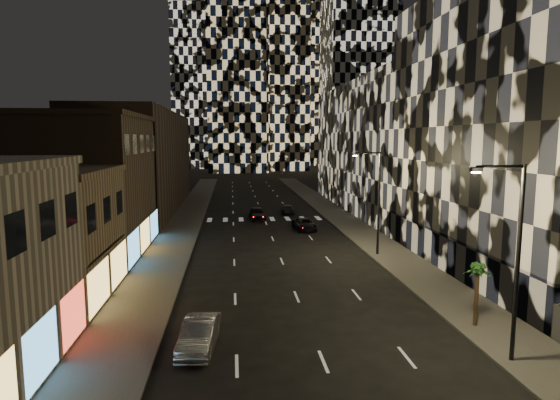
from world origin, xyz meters
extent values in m
cube|color=#47443F|center=(-10.00, 50.00, 0.07)|extent=(4.00, 120.00, 0.15)
cube|color=#47443F|center=(10.00, 50.00, 0.07)|extent=(4.00, 120.00, 0.15)
cube|color=#4C4C47|center=(-7.90, 50.00, 0.07)|extent=(0.20, 120.00, 0.15)
cube|color=#4C4C47|center=(7.90, 50.00, 0.07)|extent=(0.20, 120.00, 0.15)
cube|color=#7D654B|center=(-17.00, 21.00, 4.00)|extent=(10.00, 10.00, 8.00)
cube|color=#463627|center=(-17.00, 33.50, 6.00)|extent=(10.00, 15.00, 12.00)
cube|color=#463627|center=(-17.00, 60.00, 7.00)|extent=(10.00, 40.00, 14.00)
cube|color=#232326|center=(20.00, 24.50, 11.00)|extent=(16.00, 25.00, 22.00)
cube|color=#383838|center=(12.30, 24.50, 1.50)|extent=(0.60, 25.00, 3.00)
cube|color=#232326|center=(20.00, 57.00, 9.00)|extent=(16.00, 40.00, 18.00)
cube|color=black|center=(35.00, 135.00, 50.00)|extent=(20.00, 20.00, 100.00)
cube|color=black|center=(-2.00, 140.00, 47.50)|extent=(18.00, 18.00, 95.00)
cylinder|color=black|center=(8.60, 10.00, 4.65)|extent=(0.20, 0.20, 9.00)
cylinder|color=black|center=(7.50, 10.00, 9.05)|extent=(2.20, 0.14, 0.14)
cube|color=black|center=(6.40, 10.00, 8.93)|extent=(0.50, 0.25, 0.18)
cube|color=#FFEAB2|center=(6.40, 10.00, 8.81)|extent=(0.35, 0.18, 0.06)
cylinder|color=black|center=(8.60, 30.00, 4.65)|extent=(0.20, 0.20, 9.00)
cylinder|color=black|center=(7.50, 30.00, 9.05)|extent=(2.20, 0.14, 0.14)
cube|color=black|center=(6.40, 30.00, 8.93)|extent=(0.50, 0.25, 0.18)
cube|color=#FFEAB2|center=(6.40, 30.00, 8.81)|extent=(0.35, 0.18, 0.06)
imported|color=#98999D|center=(-5.80, 12.92, 0.74)|extent=(2.03, 4.61, 1.47)
imported|color=black|center=(-0.93, 49.77, 0.79)|extent=(2.25, 4.78, 1.58)
imported|color=black|center=(3.50, 54.04, 0.62)|extent=(2.09, 4.38, 1.23)
imported|color=black|center=(4.00, 42.27, 0.65)|extent=(2.52, 4.84, 1.30)
cylinder|color=#47331E|center=(9.00, 14.01, 1.64)|extent=(0.22, 0.22, 2.98)
sphere|color=#1D4B1A|center=(9.00, 14.01, 3.27)|extent=(0.65, 0.65, 0.65)
cone|color=#1D4B1A|center=(9.23, 14.02, 3.22)|extent=(1.30, 0.31, 0.79)
cone|color=#1D4B1A|center=(9.14, 14.20, 3.22)|extent=(0.98, 1.20, 0.79)
cone|color=#1D4B1A|center=(8.94, 14.24, 3.22)|extent=(0.59, 1.32, 0.79)
cone|color=#1D4B1A|center=(8.79, 14.10, 3.22)|extent=(1.29, 0.75, 0.79)
cone|color=#1D4B1A|center=(8.79, 13.90, 3.22)|extent=(1.26, 0.84, 0.79)
cone|color=#1D4B1A|center=(8.96, 13.78, 3.22)|extent=(0.49, 1.32, 0.79)
cone|color=#1D4B1A|center=(9.15, 13.83, 3.22)|extent=(1.04, 1.15, 0.79)
camera|label=1|loc=(-4.11, -9.19, 10.25)|focal=30.00mm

